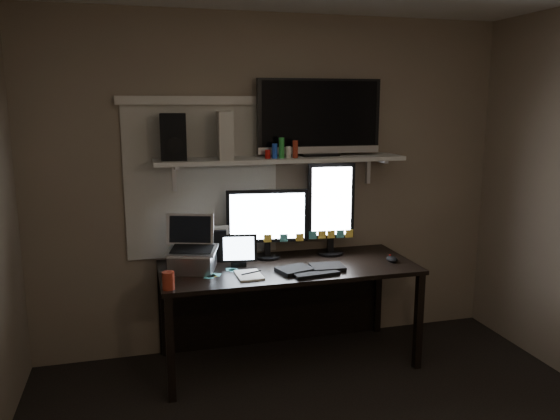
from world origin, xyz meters
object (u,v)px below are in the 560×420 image
object	(u,v)px
desk	(284,284)
cup	(168,281)
tablet	(238,250)
game_console	(224,135)
speaker	(173,137)
monitor_portrait	(331,208)
keyboard	(311,269)
laptop	(192,245)
tv	(319,118)
monitor_landscape	(267,223)
mouse	(392,259)

from	to	relation	value
desk	cup	xyz separation A→B (m)	(-0.85, -0.42, 0.23)
tablet	game_console	size ratio (longest dim) A/B	0.79
cup	speaker	distance (m)	1.00
monitor_portrait	keyboard	size ratio (longest dim) A/B	1.51
laptop	speaker	distance (m)	0.75
cup	tv	bearing A→B (deg)	24.85
monitor_landscape	mouse	bearing A→B (deg)	-14.15
desk	cup	bearing A→B (deg)	-153.91
tv	speaker	xyz separation A→B (m)	(-1.05, -0.03, -0.12)
monitor_landscape	game_console	bearing A→B (deg)	-162.93
tablet	game_console	distance (m)	0.81
tablet	tv	size ratio (longest dim) A/B	0.28
cup	game_console	distance (m)	1.07
desk	game_console	xyz separation A→B (m)	(-0.41, 0.05, 1.09)
monitor_landscape	tablet	size ratio (longest dim) A/B	2.32
mouse	tv	distance (m)	1.16
game_console	desk	bearing A→B (deg)	-2.37
laptop	desk	bearing A→B (deg)	25.70
monitor_portrait	speaker	xyz separation A→B (m)	(-1.14, 0.01, 0.55)
monitor_landscape	cup	bearing A→B (deg)	-138.01
keyboard	tv	size ratio (longest dim) A/B	0.51
tv	game_console	bearing A→B (deg)	-174.00
speaker	cup	bearing A→B (deg)	-96.39
desk	cup	world-z (taller)	cup
monitor_portrait	mouse	size ratio (longest dim) A/B	6.23
monitor_landscape	laptop	bearing A→B (deg)	-153.99
monitor_portrait	cup	xyz separation A→B (m)	(-1.24, -0.50, -0.30)
mouse	speaker	bearing A→B (deg)	169.97
keyboard	tv	bearing A→B (deg)	59.27
keyboard	monitor_landscape	bearing A→B (deg)	112.59
mouse	game_console	distance (m)	1.49
laptop	keyboard	bearing A→B (deg)	4.37
desk	monitor_portrait	world-z (taller)	monitor_portrait
tv	game_console	world-z (taller)	tv
desk	tv	bearing A→B (deg)	21.17
desk	laptop	xyz separation A→B (m)	(-0.67, -0.09, 0.36)
keyboard	tv	xyz separation A→B (m)	(0.18, 0.40, 1.01)
mouse	game_console	bearing A→B (deg)	168.44
monitor_portrait	tablet	bearing A→B (deg)	-165.59
tablet	desk	bearing A→B (deg)	14.02
mouse	speaker	xyz separation A→B (m)	(-1.51, 0.32, 0.89)
monitor_portrait	keyboard	world-z (taller)	monitor_portrait
desk	monitor_portrait	bearing A→B (deg)	12.03
laptop	game_console	world-z (taller)	game_console
mouse	tablet	world-z (taller)	tablet
tablet	game_console	bearing A→B (deg)	139.24
monitor_portrait	keyboard	distance (m)	0.57
monitor_portrait	speaker	size ratio (longest dim) A/B	2.26
monitor_portrait	tablet	distance (m)	0.78
keyboard	speaker	xyz separation A→B (m)	(-0.87, 0.37, 0.89)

